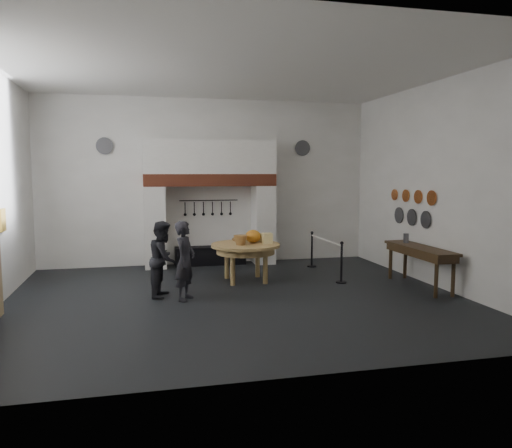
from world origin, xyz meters
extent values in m
cube|color=black|center=(0.00, 0.00, 0.00)|extent=(9.00, 8.00, 0.02)
cube|color=silver|center=(0.00, 0.00, 4.50)|extent=(9.00, 8.00, 0.02)
cube|color=white|center=(0.00, 4.00, 2.25)|extent=(9.00, 0.02, 4.50)
cube|color=white|center=(0.00, -4.00, 2.25)|extent=(9.00, 0.02, 4.50)
cube|color=white|center=(4.50, 0.00, 2.25)|extent=(0.02, 8.00, 4.50)
cube|color=silver|center=(-1.48, 3.65, 1.07)|extent=(0.55, 0.70, 2.15)
cube|color=silver|center=(1.48, 3.65, 1.07)|extent=(0.55, 0.70, 2.15)
cube|color=#9E442B|center=(0.00, 3.65, 2.31)|extent=(3.50, 0.72, 0.32)
cube|color=silver|center=(0.00, 3.65, 2.92)|extent=(3.50, 0.70, 0.90)
cube|color=black|center=(0.00, 3.72, 0.25)|extent=(1.90, 0.45, 0.50)
cylinder|color=black|center=(0.00, 3.92, 1.75)|extent=(1.60, 0.02, 0.02)
cube|color=gold|center=(-4.45, 0.80, 1.60)|extent=(0.05, 0.34, 0.44)
cylinder|color=tan|center=(0.51, 1.48, 0.84)|extent=(1.70, 1.70, 0.07)
ellipsoid|color=orange|center=(0.71, 1.58, 1.03)|extent=(0.36, 0.36, 0.31)
cube|color=#F6E193|center=(1.01, 1.43, 0.99)|extent=(0.22, 0.22, 0.24)
cube|color=#E5D589|center=(0.99, 1.73, 0.97)|extent=(0.18, 0.18, 0.20)
cone|color=#A2723B|center=(0.36, 1.33, 0.98)|extent=(0.34, 0.34, 0.22)
ellipsoid|color=#915D33|center=(0.41, 1.83, 0.94)|extent=(0.31, 0.18, 0.13)
imported|color=black|center=(-1.01, 0.09, 0.79)|extent=(0.59, 0.68, 1.57)
imported|color=black|center=(-1.41, 0.49, 0.77)|extent=(0.77, 0.88, 1.54)
cube|color=#3A2815|center=(4.10, 0.01, 0.87)|extent=(0.55, 2.20, 0.06)
cylinder|color=#505055|center=(4.10, 0.61, 1.01)|extent=(0.12, 0.12, 0.22)
cylinder|color=#C6662D|center=(4.46, 0.20, 1.95)|extent=(0.03, 0.34, 0.34)
cylinder|color=#C6662D|center=(4.46, 0.75, 1.95)|extent=(0.03, 0.32, 0.32)
cylinder|color=#C6662D|center=(4.46, 1.30, 1.95)|extent=(0.03, 0.30, 0.30)
cylinder|color=#C6662D|center=(4.46, 1.85, 1.95)|extent=(0.03, 0.28, 0.28)
cylinder|color=#4C4C51|center=(4.46, 0.40, 1.45)|extent=(0.03, 0.40, 0.40)
cylinder|color=#4C4C51|center=(4.46, 1.00, 1.45)|extent=(0.03, 0.40, 0.40)
cylinder|color=#4C4C51|center=(4.46, 1.60, 1.45)|extent=(0.03, 0.40, 0.40)
cylinder|color=#4C4C51|center=(-2.70, 3.96, 3.20)|extent=(0.44, 0.03, 0.44)
cylinder|color=#4C4C51|center=(2.70, 3.96, 3.20)|extent=(0.44, 0.03, 0.44)
cylinder|color=black|center=(2.60, 0.79, 0.45)|extent=(0.05, 0.05, 0.90)
cylinder|color=black|center=(2.60, 2.79, 0.45)|extent=(0.05, 0.05, 0.90)
cylinder|color=white|center=(2.60, 1.79, 0.85)|extent=(0.04, 2.00, 0.04)
camera|label=1|loc=(-1.87, -9.67, 2.53)|focal=35.00mm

